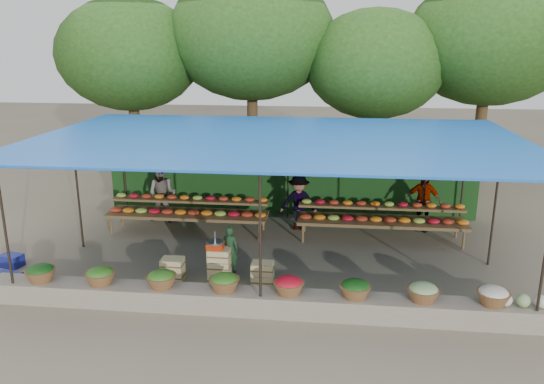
# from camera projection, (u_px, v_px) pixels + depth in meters

# --- Properties ---
(ground) EXTENTS (60.00, 60.00, 0.00)m
(ground) POSITION_uv_depth(u_px,v_px,m) (277.00, 255.00, 12.51)
(ground) COLOR brown
(ground) RESTS_ON ground
(stone_curb) EXTENTS (10.60, 0.55, 0.40)m
(stone_curb) POSITION_uv_depth(u_px,v_px,m) (262.00, 302.00, 9.83)
(stone_curb) COLOR #706859
(stone_curb) RESTS_ON ground
(stall_canopy) EXTENTS (10.80, 6.60, 2.82)m
(stall_canopy) POSITION_uv_depth(u_px,v_px,m) (278.00, 143.00, 11.84)
(stall_canopy) COLOR black
(stall_canopy) RESTS_ON ground
(produce_baskets) EXTENTS (8.98, 0.58, 0.34)m
(produce_baskets) POSITION_uv_depth(u_px,v_px,m) (256.00, 284.00, 9.74)
(produce_baskets) COLOR brown
(produce_baskets) RESTS_ON stone_curb
(netting_backdrop) EXTENTS (10.60, 0.06, 2.50)m
(netting_backdrop) POSITION_uv_depth(u_px,v_px,m) (289.00, 172.00, 15.18)
(netting_backdrop) COLOR #1A4017
(netting_backdrop) RESTS_ON ground
(tree_row) EXTENTS (16.51, 5.50, 7.12)m
(tree_row) POSITION_uv_depth(u_px,v_px,m) (313.00, 47.00, 16.99)
(tree_row) COLOR #3E2A16
(tree_row) RESTS_ON ground
(fruit_table_left) EXTENTS (4.21, 0.95, 0.93)m
(fruit_table_left) POSITION_uv_depth(u_px,v_px,m) (188.00, 210.00, 13.91)
(fruit_table_left) COLOR brown
(fruit_table_left) RESTS_ON ground
(fruit_table_right) EXTENTS (4.21, 0.95, 0.93)m
(fruit_table_right) POSITION_uv_depth(u_px,v_px,m) (382.00, 217.00, 13.37)
(fruit_table_right) COLOR brown
(fruit_table_right) RESTS_ON ground
(crate_counter) EXTENTS (2.35, 0.34, 0.77)m
(crate_counter) POSITION_uv_depth(u_px,v_px,m) (218.00, 270.00, 10.97)
(crate_counter) COLOR tan
(crate_counter) RESTS_ON ground
(weighing_scale) EXTENTS (0.36, 0.36, 0.38)m
(weighing_scale) POSITION_uv_depth(u_px,v_px,m) (215.00, 245.00, 10.83)
(weighing_scale) COLOR red
(weighing_scale) RESTS_ON crate_counter
(vendor_seated) EXTENTS (0.38, 0.25, 1.05)m
(vendor_seated) POSITION_uv_depth(u_px,v_px,m) (230.00, 250.00, 11.46)
(vendor_seated) COLOR #1B3B1F
(vendor_seated) RESTS_ON ground
(customer_left) EXTENTS (0.82, 0.65, 1.62)m
(customer_left) POSITION_uv_depth(u_px,v_px,m) (162.00, 194.00, 14.60)
(customer_left) COLOR slate
(customer_left) RESTS_ON ground
(customer_mid) EXTENTS (0.99, 0.60, 1.50)m
(customer_mid) POSITION_uv_depth(u_px,v_px,m) (299.00, 203.00, 14.04)
(customer_mid) COLOR slate
(customer_mid) RESTS_ON ground
(customer_right) EXTENTS (1.00, 0.64, 1.59)m
(customer_right) POSITION_uv_depth(u_px,v_px,m) (423.00, 201.00, 13.99)
(customer_right) COLOR slate
(customer_right) RESTS_ON ground
(blue_crate_front) EXTENTS (0.60, 0.48, 0.33)m
(blue_crate_front) POSITION_uv_depth(u_px,v_px,m) (7.00, 281.00, 10.77)
(blue_crate_front) COLOR navy
(blue_crate_front) RESTS_ON ground
(blue_crate_back) EXTENTS (0.52, 0.42, 0.28)m
(blue_crate_back) POSITION_uv_depth(u_px,v_px,m) (11.00, 261.00, 11.86)
(blue_crate_back) COLOR navy
(blue_crate_back) RESTS_ON ground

